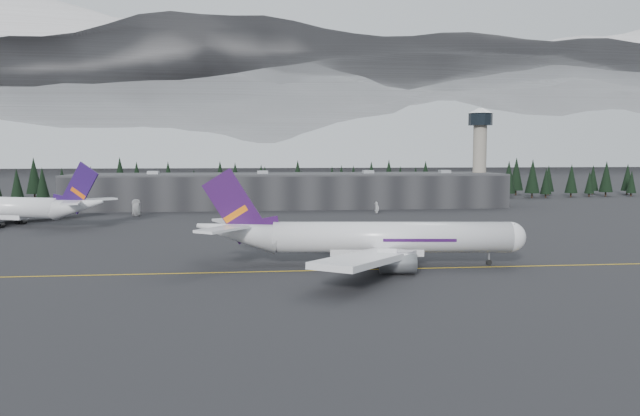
{
  "coord_description": "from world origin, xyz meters",
  "views": [
    {
      "loc": [
        -14.22,
        -108.94,
        20.7
      ],
      "look_at": [
        0.0,
        20.0,
        9.0
      ],
      "focal_mm": 35.0,
      "sensor_mm": 36.0,
      "label": 1
    }
  ],
  "objects": [
    {
      "name": "terminal",
      "position": [
        0.0,
        125.0,
        6.3
      ],
      "size": [
        160.0,
        30.0,
        12.6
      ],
      "color": "black",
      "rests_on": "ground"
    },
    {
      "name": "jet_parked",
      "position": [
        -82.93,
        73.71,
        5.11
      ],
      "size": [
        59.6,
        53.38,
        18.11
      ],
      "rotation": [
        0.0,
        0.0,
        2.79
      ],
      "color": "silver",
      "rests_on": "ground"
    },
    {
      "name": "treeline",
      "position": [
        0.0,
        162.0,
        7.5
      ],
      "size": [
        360.0,
        20.0,
        15.0
      ],
      "primitive_type": "cube",
      "color": "black",
      "rests_on": "ground"
    },
    {
      "name": "gse_vehicle_a",
      "position": [
        -51.14,
        96.1,
        0.77
      ],
      "size": [
        3.1,
        5.75,
        1.53
      ],
      "primitive_type": "imported",
      "rotation": [
        0.0,
        0.0,
        -0.1
      ],
      "color": "silver",
      "rests_on": "ground"
    },
    {
      "name": "ground",
      "position": [
        0.0,
        0.0,
        0.0
      ],
      "size": [
        1400.0,
        1400.0,
        0.0
      ],
      "primitive_type": "plane",
      "color": "black",
      "rests_on": "ground"
    },
    {
      "name": "mountain_ridge",
      "position": [
        0.0,
        1000.0,
        0.0
      ],
      "size": [
        4400.0,
        900.0,
        420.0
      ],
      "primitive_type": null,
      "color": "white",
      "rests_on": "ground"
    },
    {
      "name": "taxiline",
      "position": [
        0.0,
        -2.0,
        0.01
      ],
      "size": [
        400.0,
        0.4,
        0.02
      ],
      "primitive_type": "cube",
      "color": "gold",
      "rests_on": "ground"
    },
    {
      "name": "gse_vehicle_b",
      "position": [
        27.89,
        97.05,
        0.68
      ],
      "size": [
        4.07,
        1.8,
        1.36
      ],
      "primitive_type": "imported",
      "rotation": [
        0.0,
        0.0,
        -1.62
      ],
      "color": "silver",
      "rests_on": "ground"
    },
    {
      "name": "control_tower",
      "position": [
        75.0,
        128.0,
        23.41
      ],
      "size": [
        10.0,
        10.0,
        37.7
      ],
      "color": "gray",
      "rests_on": "ground"
    },
    {
      "name": "jet_main",
      "position": [
        5.91,
        2.44,
        5.02
      ],
      "size": [
        60.5,
        55.59,
        17.82
      ],
      "rotation": [
        0.0,
        0.0,
        -0.11
      ],
      "color": "silver",
      "rests_on": "ground"
    }
  ]
}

